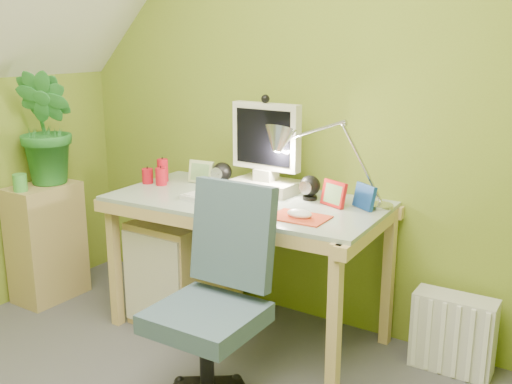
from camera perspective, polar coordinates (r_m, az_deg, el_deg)
The scene contains 19 objects.
wall_back at distance 3.11m, azimuth 6.16°, elevation 8.61°, with size 3.20×0.01×2.40m, color olive.
desk at distance 3.10m, azimuth -0.86°, elevation -7.21°, with size 1.37×0.69×0.73m, color tan, non-canonical shape.
monitor at distance 3.08m, azimuth 0.98°, elevation 4.60°, with size 0.37×0.21×0.50m, color silver, non-canonical shape.
speaker_left at distance 3.25m, azimuth -3.25°, elevation 1.75°, with size 0.11×0.11×0.13m, color black, non-canonical shape.
speaker_right at distance 2.97m, azimuth 5.16°, elevation 0.42°, with size 0.10×0.10×0.12m, color black, non-canonical shape.
keyboard at distance 2.92m, azimuth -3.74°, elevation -0.84°, with size 0.40×0.13×0.02m, color silver.
mousepad at distance 2.68m, azimuth 4.16°, elevation -2.43°, with size 0.25×0.18×0.01m, color red.
mouse at distance 2.67m, azimuth 4.16°, elevation -2.07°, with size 0.12×0.08×0.04m, color white.
amber_tumbler at distance 2.82m, azimuth 1.22°, elevation -0.73°, with size 0.06×0.06×0.08m, color brown.
candle_cluster at distance 3.34m, azimuth -9.34°, elevation 1.93°, with size 0.17×0.15×0.13m, color red, non-canonical shape.
photo_frame_red at distance 2.87m, azimuth 7.42°, elevation -0.16°, with size 0.14×0.02×0.12m, color red.
photo_frame_blue at distance 2.85m, azimuth 10.30°, elevation -0.43°, with size 0.14×0.02×0.12m, color navy.
photo_frame_green at distance 3.31m, azimuth -5.26°, elevation 1.92°, with size 0.15×0.02×0.12m, color #B7CA8B.
desk_lamp at distance 2.86m, azimuth 8.65°, elevation 4.62°, with size 0.56×0.24×0.60m, color #B1B1B6, non-canonical shape.
side_ledge at distance 3.75m, azimuth -19.31°, elevation -4.53°, with size 0.26×0.39×0.69m, color tan.
potted_plant at distance 3.59m, azimuth -19.18°, elevation 5.77°, with size 0.36×0.29×0.66m, color #27752D.
green_cup at distance 3.54m, azimuth -21.55°, elevation 0.83°, with size 0.08×0.08×0.10m, color green.
task_chair at distance 2.47m, azimuth -4.81°, elevation -11.76°, with size 0.47×0.47×0.85m, color #3C5162, non-canonical shape.
radiator at distance 3.00m, azimuth 18.26°, elevation -12.66°, with size 0.37×0.15×0.37m, color silver.
Camera 1 is at (1.42, -1.15, 1.52)m, focal length 42.00 mm.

